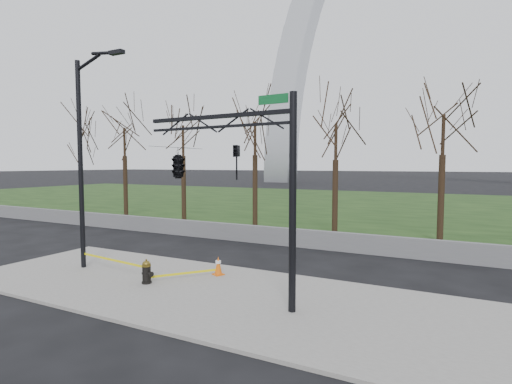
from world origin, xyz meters
The scene contains 11 objects.
ground centered at (0.00, 0.00, 0.00)m, with size 500.00×500.00×0.00m, color black.
sidewalk centered at (0.00, 0.00, 0.05)m, with size 18.00×6.00×0.10m, color gray.
grass_strip centered at (0.00, 30.00, 0.03)m, with size 120.00×40.00×0.06m, color black.
guardrail centered at (0.00, 8.00, 0.45)m, with size 60.00×0.30×0.90m, color #59595B.
gateway_arch centered at (0.00, 75.00, 32.50)m, with size 66.00×6.00×65.00m, color #B6B8BD, non-canonical shape.
tree_row centered at (-4.67, 12.00, 3.84)m, with size 36.66×4.00×7.69m.
fire_hydrant centered at (-2.29, -0.26, 0.48)m, with size 0.51×0.33×0.82m.
traffic_cone centered at (-0.70, 1.69, 0.44)m, with size 0.46×0.46×0.67m.
street_light centered at (-5.74, 0.22, 4.69)m, with size 2.39×0.23×8.21m.
traffic_signal_mast centered at (-0.23, -0.21, 4.15)m, with size 5.09×2.51×6.00m.
caution_tape centered at (-3.06, 0.28, 0.50)m, with size 5.27×1.95×0.42m.
Camera 1 is at (6.86, -10.13, 4.09)m, focal length 27.53 mm.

